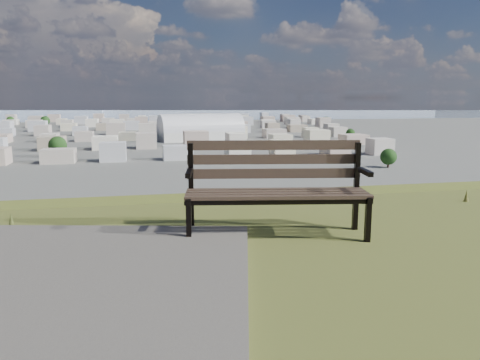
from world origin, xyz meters
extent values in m
cube|color=#403425|center=(-0.93, 1.85, 25.49)|extent=(2.00, 0.43, 0.04)
cube|color=#403425|center=(-0.91, 1.98, 25.49)|extent=(2.00, 0.43, 0.04)
cube|color=#403425|center=(-0.89, 2.12, 25.49)|extent=(2.00, 0.43, 0.04)
cube|color=#403425|center=(-0.87, 2.25, 25.49)|extent=(2.00, 0.43, 0.04)
cube|color=#403425|center=(-0.85, 2.34, 25.67)|extent=(1.99, 0.37, 0.11)
cube|color=#403425|center=(-0.85, 2.36, 25.83)|extent=(1.99, 0.37, 0.11)
cube|color=#403425|center=(-0.84, 2.39, 26.00)|extent=(1.99, 0.37, 0.11)
cube|color=black|center=(-1.89, 1.99, 25.25)|extent=(0.07, 0.08, 0.49)
cube|color=black|center=(-1.81, 2.46, 25.51)|extent=(0.07, 0.08, 1.03)
cube|color=black|center=(-1.85, 2.21, 25.46)|extent=(0.15, 0.56, 0.06)
cube|color=black|center=(-1.86, 2.15, 25.74)|extent=(0.12, 0.41, 0.05)
cube|color=black|center=(0.01, 1.67, 25.25)|extent=(0.07, 0.08, 0.49)
cube|color=black|center=(0.09, 2.14, 25.51)|extent=(0.07, 0.08, 1.03)
cube|color=black|center=(0.05, 1.89, 25.46)|extent=(0.15, 0.56, 0.06)
cube|color=black|center=(0.04, 1.84, 25.74)|extent=(0.12, 0.41, 0.05)
cube|color=black|center=(-0.94, 1.84, 25.44)|extent=(1.99, 0.38, 0.04)
cube|color=black|center=(-0.87, 2.26, 25.44)|extent=(1.99, 0.38, 0.04)
cube|color=#646057|center=(-3.17, 0.44, 25.04)|extent=(3.96, 4.96, 0.09)
cone|color=brown|center=(-3.90, 3.00, 25.09)|extent=(0.08, 0.08, 0.19)
cone|color=brown|center=(2.40, 3.20, 25.09)|extent=(0.08, 0.08, 0.18)
cube|color=silver|center=(33.88, 292.27, 2.88)|extent=(54.88, 30.42, 5.77)
cylinder|color=silver|center=(33.88, 292.27, 5.77)|extent=(54.88, 30.42, 21.92)
cube|color=#B9AA9E|center=(-36.00, 200.00, 3.50)|extent=(11.00, 11.00, 7.00)
cube|color=#BAA294|center=(-12.00, 200.00, 3.50)|extent=(11.00, 11.00, 7.00)
cube|color=#BAB9BE|center=(12.00, 200.00, 3.50)|extent=(11.00, 11.00, 7.00)
cube|color=beige|center=(36.00, 200.00, 3.50)|extent=(11.00, 11.00, 7.00)
cube|color=tan|center=(60.00, 200.00, 3.50)|extent=(11.00, 11.00, 7.00)
cube|color=beige|center=(84.00, 200.00, 3.50)|extent=(11.00, 11.00, 7.00)
cube|color=beige|center=(108.00, 200.00, 3.50)|extent=(11.00, 11.00, 7.00)
cube|color=#BAA294|center=(-72.00, 250.00, 3.50)|extent=(11.00, 11.00, 7.00)
cube|color=#BAB9BE|center=(-48.00, 250.00, 3.50)|extent=(11.00, 11.00, 7.00)
cube|color=beige|center=(-24.00, 250.00, 3.50)|extent=(11.00, 11.00, 7.00)
cube|color=tan|center=(0.00, 250.00, 3.50)|extent=(11.00, 11.00, 7.00)
cube|color=beige|center=(24.00, 250.00, 3.50)|extent=(11.00, 11.00, 7.00)
cube|color=beige|center=(48.00, 250.00, 3.50)|extent=(11.00, 11.00, 7.00)
cube|color=white|center=(72.00, 250.00, 3.50)|extent=(11.00, 11.00, 7.00)
cube|color=#B9AA9E|center=(96.00, 250.00, 3.50)|extent=(11.00, 11.00, 7.00)
cube|color=#BAA294|center=(120.00, 250.00, 3.50)|extent=(11.00, 11.00, 7.00)
cube|color=tan|center=(-84.00, 300.00, 3.50)|extent=(11.00, 11.00, 7.00)
cube|color=beige|center=(-60.00, 300.00, 3.50)|extent=(11.00, 11.00, 7.00)
cube|color=beige|center=(-36.00, 300.00, 3.50)|extent=(11.00, 11.00, 7.00)
cube|color=white|center=(-12.00, 300.00, 3.50)|extent=(11.00, 11.00, 7.00)
cube|color=#B9AA9E|center=(12.00, 300.00, 3.50)|extent=(11.00, 11.00, 7.00)
cube|color=#BAA294|center=(36.00, 300.00, 3.50)|extent=(11.00, 11.00, 7.00)
cube|color=#BAB9BE|center=(60.00, 300.00, 3.50)|extent=(11.00, 11.00, 7.00)
cube|color=beige|center=(84.00, 300.00, 3.50)|extent=(11.00, 11.00, 7.00)
cube|color=tan|center=(108.00, 300.00, 3.50)|extent=(11.00, 11.00, 7.00)
cube|color=beige|center=(132.00, 300.00, 3.50)|extent=(11.00, 11.00, 7.00)
cube|color=#B9AA9E|center=(-96.00, 350.00, 3.50)|extent=(11.00, 11.00, 7.00)
cube|color=#BAA294|center=(-72.00, 350.00, 3.50)|extent=(11.00, 11.00, 7.00)
cube|color=#BAB9BE|center=(-48.00, 350.00, 3.50)|extent=(11.00, 11.00, 7.00)
cube|color=beige|center=(-24.00, 350.00, 3.50)|extent=(11.00, 11.00, 7.00)
cube|color=tan|center=(0.00, 350.00, 3.50)|extent=(11.00, 11.00, 7.00)
cube|color=beige|center=(24.00, 350.00, 3.50)|extent=(11.00, 11.00, 7.00)
cube|color=beige|center=(48.00, 350.00, 3.50)|extent=(11.00, 11.00, 7.00)
cube|color=white|center=(72.00, 350.00, 3.50)|extent=(11.00, 11.00, 7.00)
cube|color=#B9AA9E|center=(96.00, 350.00, 3.50)|extent=(11.00, 11.00, 7.00)
cube|color=#BAA294|center=(120.00, 350.00, 3.50)|extent=(11.00, 11.00, 7.00)
cube|color=#BAB9BE|center=(144.00, 350.00, 3.50)|extent=(11.00, 11.00, 7.00)
cube|color=beige|center=(-108.00, 400.00, 3.50)|extent=(11.00, 11.00, 7.00)
cube|color=beige|center=(-84.00, 400.00, 3.50)|extent=(11.00, 11.00, 7.00)
cube|color=white|center=(-60.00, 400.00, 3.50)|extent=(11.00, 11.00, 7.00)
cube|color=#B9AA9E|center=(-36.00, 400.00, 3.50)|extent=(11.00, 11.00, 7.00)
cube|color=#BAA294|center=(-12.00, 400.00, 3.50)|extent=(11.00, 11.00, 7.00)
cube|color=#BAB9BE|center=(12.00, 400.00, 3.50)|extent=(11.00, 11.00, 7.00)
cube|color=beige|center=(36.00, 400.00, 3.50)|extent=(11.00, 11.00, 7.00)
cube|color=tan|center=(60.00, 400.00, 3.50)|extent=(11.00, 11.00, 7.00)
cube|color=beige|center=(84.00, 400.00, 3.50)|extent=(11.00, 11.00, 7.00)
cube|color=beige|center=(108.00, 400.00, 3.50)|extent=(11.00, 11.00, 7.00)
cube|color=white|center=(132.00, 400.00, 3.50)|extent=(11.00, 11.00, 7.00)
cube|color=#B9AA9E|center=(156.00, 400.00, 3.50)|extent=(11.00, 11.00, 7.00)
cube|color=beige|center=(-120.00, 450.00, 3.50)|extent=(11.00, 11.00, 7.00)
cube|color=tan|center=(-96.00, 450.00, 3.50)|extent=(11.00, 11.00, 7.00)
cube|color=beige|center=(-72.00, 450.00, 3.50)|extent=(11.00, 11.00, 7.00)
cube|color=beige|center=(-48.00, 450.00, 3.50)|extent=(11.00, 11.00, 7.00)
cube|color=white|center=(-24.00, 450.00, 3.50)|extent=(11.00, 11.00, 7.00)
cube|color=#B9AA9E|center=(0.00, 450.00, 3.50)|extent=(11.00, 11.00, 7.00)
cube|color=#BAA294|center=(24.00, 450.00, 3.50)|extent=(11.00, 11.00, 7.00)
cube|color=#BAB9BE|center=(48.00, 450.00, 3.50)|extent=(11.00, 11.00, 7.00)
cube|color=beige|center=(72.00, 450.00, 3.50)|extent=(11.00, 11.00, 7.00)
cube|color=tan|center=(96.00, 450.00, 3.50)|extent=(11.00, 11.00, 7.00)
cube|color=beige|center=(120.00, 450.00, 3.50)|extent=(11.00, 11.00, 7.00)
cube|color=beige|center=(144.00, 450.00, 3.50)|extent=(11.00, 11.00, 7.00)
cube|color=white|center=(168.00, 450.00, 3.50)|extent=(11.00, 11.00, 7.00)
cube|color=#BAB9BE|center=(-132.00, 500.00, 3.50)|extent=(11.00, 11.00, 7.00)
cube|color=beige|center=(-108.00, 500.00, 3.50)|extent=(11.00, 11.00, 7.00)
cube|color=tan|center=(-84.00, 500.00, 3.50)|extent=(11.00, 11.00, 7.00)
cube|color=beige|center=(-60.00, 500.00, 3.50)|extent=(11.00, 11.00, 7.00)
cube|color=beige|center=(-36.00, 500.00, 3.50)|extent=(11.00, 11.00, 7.00)
cube|color=white|center=(-12.00, 500.00, 3.50)|extent=(11.00, 11.00, 7.00)
cube|color=#B9AA9E|center=(12.00, 500.00, 3.50)|extent=(11.00, 11.00, 7.00)
cube|color=#BAA294|center=(36.00, 500.00, 3.50)|extent=(11.00, 11.00, 7.00)
cube|color=#BAB9BE|center=(60.00, 500.00, 3.50)|extent=(11.00, 11.00, 7.00)
cube|color=beige|center=(84.00, 500.00, 3.50)|extent=(11.00, 11.00, 7.00)
cube|color=tan|center=(108.00, 500.00, 3.50)|extent=(11.00, 11.00, 7.00)
cube|color=beige|center=(132.00, 500.00, 3.50)|extent=(11.00, 11.00, 7.00)
cube|color=beige|center=(156.00, 500.00, 3.50)|extent=(11.00, 11.00, 7.00)
cube|color=white|center=(180.00, 500.00, 3.50)|extent=(11.00, 11.00, 7.00)
cube|color=#BAB9BE|center=(-144.00, 550.00, 3.50)|extent=(11.00, 11.00, 7.00)
cube|color=beige|center=(-120.00, 550.00, 3.50)|extent=(11.00, 11.00, 7.00)
cube|color=tan|center=(-96.00, 550.00, 3.50)|extent=(11.00, 11.00, 7.00)
cube|color=beige|center=(-72.00, 550.00, 3.50)|extent=(11.00, 11.00, 7.00)
cube|color=beige|center=(-48.00, 550.00, 3.50)|extent=(11.00, 11.00, 7.00)
cube|color=white|center=(-24.00, 550.00, 3.50)|extent=(11.00, 11.00, 7.00)
cube|color=#B9AA9E|center=(0.00, 550.00, 3.50)|extent=(11.00, 11.00, 7.00)
cube|color=#BAA294|center=(24.00, 550.00, 3.50)|extent=(11.00, 11.00, 7.00)
cube|color=#BAB9BE|center=(48.00, 550.00, 3.50)|extent=(11.00, 11.00, 7.00)
cube|color=beige|center=(72.00, 550.00, 3.50)|extent=(11.00, 11.00, 7.00)
cube|color=tan|center=(96.00, 550.00, 3.50)|extent=(11.00, 11.00, 7.00)
cube|color=beige|center=(120.00, 550.00, 3.50)|extent=(11.00, 11.00, 7.00)
cube|color=beige|center=(144.00, 550.00, 3.50)|extent=(11.00, 11.00, 7.00)
cube|color=white|center=(168.00, 550.00, 3.50)|extent=(11.00, 11.00, 7.00)
cube|color=#B9AA9E|center=(192.00, 550.00, 3.50)|extent=(11.00, 11.00, 7.00)
cylinder|color=#38261C|center=(90.00, 160.00, 1.05)|extent=(0.80, 0.80, 2.10)
sphere|color=black|center=(90.00, 160.00, 4.20)|extent=(6.30, 6.30, 6.30)
cylinder|color=#38261C|center=(-40.00, 220.00, 1.35)|extent=(0.80, 0.80, 2.70)
sphere|color=black|center=(-40.00, 220.00, 5.40)|extent=(8.10, 8.10, 8.10)
cylinder|color=#38261C|center=(130.00, 280.00, 0.97)|extent=(0.80, 0.80, 1.95)
sphere|color=black|center=(130.00, 280.00, 3.90)|extent=(5.85, 5.85, 5.85)
cylinder|color=#38261C|center=(60.00, 400.00, 1.12)|extent=(0.80, 0.80, 2.25)
sphere|color=black|center=(60.00, 400.00, 4.50)|extent=(6.75, 6.75, 6.75)
cylinder|color=#38261C|center=(-90.00, 460.00, 1.43)|extent=(0.80, 0.80, 2.85)
sphere|color=black|center=(-90.00, 460.00, 5.70)|extent=(8.55, 8.55, 8.55)
cylinder|color=#38261C|center=(-130.00, 500.00, 1.20)|extent=(0.80, 0.80, 2.40)
sphere|color=black|center=(-130.00, 500.00, 4.80)|extent=(7.20, 7.20, 7.20)
cylinder|color=#38261C|center=(40.00, 300.00, 1.05)|extent=(0.80, 0.80, 2.10)
sphere|color=black|center=(40.00, 300.00, 4.20)|extent=(6.30, 6.30, 6.30)
cylinder|color=#38261C|center=(170.00, 420.00, 1.27)|extent=(0.80, 0.80, 2.55)
sphere|color=black|center=(170.00, 420.00, 5.10)|extent=(7.65, 7.65, 7.65)
cube|color=#7D91A0|center=(0.00, 900.00, 0.00)|extent=(2400.00, 700.00, 0.12)
cube|color=#99A5BE|center=(150.00, 1390.00, 22.50)|extent=(700.00, 220.00, 45.00)
cube|color=#99A5BE|center=(650.00, 1430.00, 30.00)|extent=(500.00, 220.00, 60.00)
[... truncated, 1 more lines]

